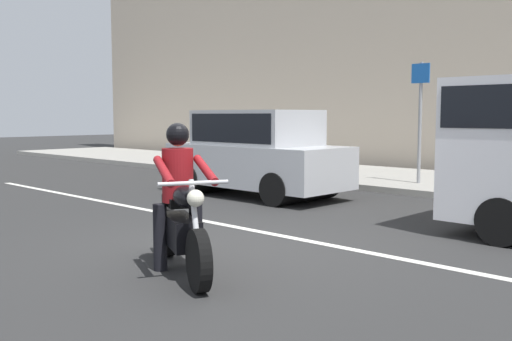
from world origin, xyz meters
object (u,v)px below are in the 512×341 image
Objects in this scene: street_sign_post at (420,111)px; parked_hatchback_silver at (256,152)px; motorcycle_with_rider_crimson at (181,212)px; pedestrian_bystander at (511,140)px.

parked_hatchback_silver is at bearing -118.90° from street_sign_post.
parked_hatchback_silver is (-3.51, 4.82, 0.28)m from motorcycle_with_rider_crimson.
motorcycle_with_rider_crimson is 0.50× the size of parked_hatchback_silver.
pedestrian_bystander is at bearing 52.87° from parked_hatchback_silver.
street_sign_post reaches higher than parked_hatchback_silver.
motorcycle_with_rider_crimson is 0.72× the size of street_sign_post.
street_sign_post is 1.62× the size of pedestrian_bystander.
motorcycle_with_rider_crimson is 9.45m from pedestrian_bystander.
street_sign_post is 2.12m from pedestrian_bystander.
street_sign_post is at bearing 101.14° from motorcycle_with_rider_crimson.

